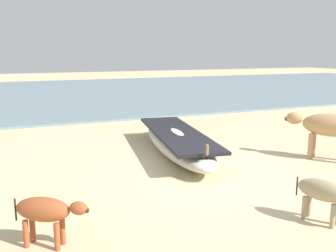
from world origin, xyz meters
name	(u,v)px	position (x,y,z in m)	size (l,w,h in m)	color
ground	(213,175)	(0.00, 0.00, 0.00)	(80.00, 80.00, 0.00)	#CCB789
sea_water	(75,93)	(0.00, 16.60, 0.04)	(60.00, 20.00, 0.08)	slate
fishing_boat_1	(177,141)	(0.02, 1.84, 0.30)	(1.89, 4.91, 0.74)	beige
cow_adult_tan	(326,127)	(2.96, -0.02, 0.78)	(1.19, 1.52, 1.08)	tan
calf_near_rust	(46,211)	(-3.43, -1.69, 0.48)	(0.93, 0.72, 0.66)	#9E4C28
calf_far_dun	(324,192)	(0.37, -2.57, 0.47)	(0.57, 0.98, 0.66)	tan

